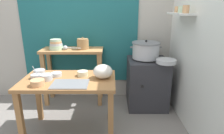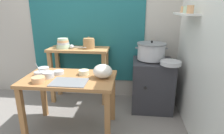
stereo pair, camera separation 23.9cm
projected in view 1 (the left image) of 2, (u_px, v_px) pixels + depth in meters
ground_plane at (84, 130)px, 2.51m from camera, size 9.00×9.00×0.00m
wall_back at (95, 21)px, 3.16m from camera, size 4.40×0.12×2.60m
wall_right at (198, 27)px, 2.31m from camera, size 0.30×3.20×2.60m
prep_table at (70, 87)px, 2.32m from camera, size 1.10×0.66×0.72m
back_shelf_table at (74, 62)px, 3.10m from camera, size 0.96×0.40×0.90m
stove_block at (148, 83)px, 3.06m from camera, size 0.60×0.61×0.78m
steamer_pot at (147, 50)px, 2.92m from camera, size 0.47×0.42×0.28m
clay_pot at (84, 44)px, 3.01m from camera, size 0.18×0.18×0.19m
bowl_stack_enamel at (57, 45)px, 2.97m from camera, size 0.22×0.22×0.16m
ladle at (67, 48)px, 2.96m from camera, size 0.28×0.08×0.07m
serving_tray at (71, 84)px, 2.12m from camera, size 0.40×0.28×0.01m
plastic_bag at (104, 71)px, 2.28m from camera, size 0.23×0.22×0.17m
wide_pan at (167, 61)px, 2.69m from camera, size 0.28×0.28×0.05m
prep_bowl_0 at (57, 74)px, 2.37m from camera, size 0.13×0.13×0.04m
prep_bowl_1 at (84, 73)px, 2.38m from camera, size 0.13×0.13×0.06m
prep_bowl_2 at (37, 76)px, 2.30m from camera, size 0.13×0.13×0.16m
prep_bowl_3 at (47, 77)px, 2.24m from camera, size 0.14×0.14×0.07m
prep_bowl_4 at (38, 82)px, 2.09m from camera, size 0.15×0.15×0.07m
prep_bowl_5 at (40, 71)px, 2.46m from camera, size 0.14×0.14×0.05m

